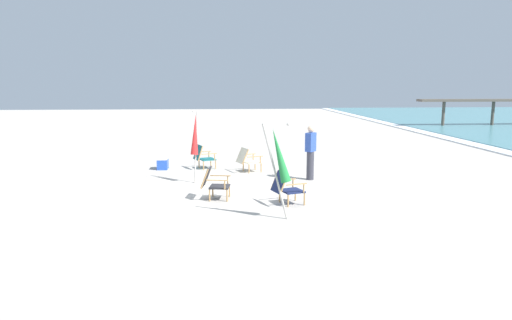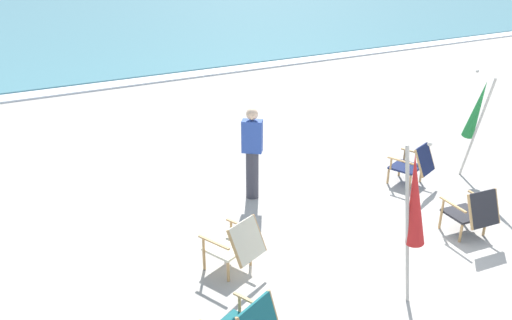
{
  "view_description": "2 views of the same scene",
  "coord_description": "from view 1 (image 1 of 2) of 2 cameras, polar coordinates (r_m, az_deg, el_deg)",
  "views": [
    {
      "loc": [
        12.24,
        0.17,
        2.86
      ],
      "look_at": [
        -0.5,
        1.1,
        0.71
      ],
      "focal_mm": 32.0,
      "sensor_mm": 36.0,
      "label": 1
    },
    {
      "loc": [
        -5.1,
        -4.02,
        4.01
      ],
      "look_at": [
        -1.07,
        2.64,
        0.75
      ],
      "focal_mm": 35.0,
      "sensor_mm": 36.0,
      "label": 2
    }
  ],
  "objects": [
    {
      "name": "beach_chair_front_right",
      "position": [
        10.9,
        3.8,
        -3.37
      ],
      "size": [
        0.76,
        0.85,
        0.81
      ],
      "color": "#19234C",
      "rests_on": "ground"
    },
    {
      "name": "cooler_box",
      "position": [
        15.73,
        -11.58,
        -0.4
      ],
      "size": [
        0.49,
        0.35,
        0.4
      ],
      "color": "blue",
      "rests_on": "ground"
    },
    {
      "name": "person_near_chairs",
      "position": [
        13.71,
        6.83,
        0.99
      ],
      "size": [
        0.39,
        0.37,
        1.63
      ],
      "color": "#383842",
      "rests_on": "ground"
    },
    {
      "name": "umbrella_furled_red",
      "position": [
        13.29,
        -7.62,
        3.07
      ],
      "size": [
        0.42,
        0.35,
        2.12
      ],
      "color": "#B7B2A8",
      "rests_on": "ground"
    },
    {
      "name": "beach_chair_mid_center",
      "position": [
        14.86,
        -1.05,
        0.1
      ],
      "size": [
        0.79,
        0.88,
        0.8
      ],
      "color": "beige",
      "rests_on": "ground"
    },
    {
      "name": "beach_chair_front_left",
      "position": [
        11.44,
        -5.33,
        -2.77
      ],
      "size": [
        0.67,
        0.76,
        0.81
      ],
      "color": "#28282D",
      "rests_on": "ground"
    },
    {
      "name": "beach_chair_back_left",
      "position": [
        15.54,
        -6.64,
        0.48
      ],
      "size": [
        0.78,
        0.83,
        0.82
      ],
      "color": "#196066",
      "rests_on": "ground"
    },
    {
      "name": "ground_plane",
      "position": [
        12.57,
        -4.83,
        -3.65
      ],
      "size": [
        80.0,
        80.0,
        0.0
      ],
      "primitive_type": "plane",
      "color": "#B2AAA0"
    },
    {
      "name": "umbrella_furled_green",
      "position": [
        9.6,
        2.91,
        0.45
      ],
      "size": [
        0.39,
        0.65,
        2.06
      ],
      "color": "#B7B2A8",
      "rests_on": "ground"
    }
  ]
}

